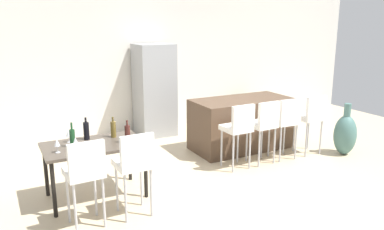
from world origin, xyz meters
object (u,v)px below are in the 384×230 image
object	(u,v)px
bar_chair_left	(239,126)
refrigerator	(154,90)
wine_glass_near	(75,141)
potted_plant	(250,105)
dining_chair_far	(134,161)
bar_chair_far	(311,115)
floor_vase	(345,134)
dining_table	(94,149)
wine_bottle_corner	(86,131)
kitchen_island	(241,124)
wine_glass_end	(57,143)
wine_glass_far	(69,133)
bar_chair_middle	(264,122)
wine_bottle_right	(113,129)
wine_bottle_middle	(127,134)
dining_chair_near	(85,170)
bar_chair_right	(286,119)
wine_bottle_left	(72,138)

from	to	relation	value
bar_chair_left	refrigerator	size ratio (longest dim) A/B	0.57
wine_glass_near	potted_plant	bearing A→B (deg)	29.27
bar_chair_left	dining_chair_far	xyz separation A→B (m)	(-1.95, -0.70, 0.00)
bar_chair_far	floor_vase	bearing A→B (deg)	-29.20
dining_table	wine_glass_near	bearing A→B (deg)	-147.00
dining_chair_far	refrigerator	world-z (taller)	refrigerator
wine_bottle_corner	wine_glass_near	xyz separation A→B (m)	(-0.22, -0.40, -0.00)
kitchen_island	wine_glass_end	bearing A→B (deg)	-164.73
wine_glass_near	floor_vase	world-z (taller)	wine_glass_near
wine_glass_end	refrigerator	xyz separation A→B (m)	(2.28, 2.48, 0.06)
bar_chair_left	refrigerator	distance (m)	2.43
bar_chair_left	wine_bottle_corner	world-z (taller)	bar_chair_left
bar_chair_left	wine_glass_far	size ratio (longest dim) A/B	6.03
bar_chair_middle	wine_bottle_right	world-z (taller)	bar_chair_middle
wine_glass_far	wine_glass_near	bearing A→B (deg)	-88.32
wine_bottle_middle	floor_vase	distance (m)	3.91
refrigerator	floor_vase	xyz separation A→B (m)	(2.47, -2.68, -0.56)
bar_chair_middle	bar_chair_far	world-z (taller)	same
dining_chair_near	wine_bottle_right	distance (m)	1.11
wine_glass_end	kitchen_island	bearing A→B (deg)	15.27
dining_chair_near	wine_glass_near	distance (m)	0.60
bar_chair_far	potted_plant	xyz separation A→B (m)	(0.45, 2.37, -0.33)
bar_chair_middle	wine_glass_end	size ratio (longest dim) A/B	6.03
bar_chair_right	dining_chair_far	distance (m)	2.98
dining_chair_far	wine_bottle_right	bearing A→B (deg)	88.43
wine_bottle_right	wine_bottle_middle	bearing A→B (deg)	-75.09
wine_bottle_corner	floor_vase	world-z (taller)	wine_bottle_corner
kitchen_island	dining_table	world-z (taller)	kitchen_island
dining_table	wine_glass_end	distance (m)	0.53
bar_chair_right	wine_glass_near	xyz separation A→B (m)	(-3.44, -0.12, 0.17)
bar_chair_middle	dining_chair_far	bearing A→B (deg)	-163.91
dining_chair_far	floor_vase	size ratio (longest dim) A/B	1.16
dining_table	potted_plant	distance (m)	4.81
bar_chair_far	wine_glass_far	world-z (taller)	bar_chair_far
bar_chair_right	wine_bottle_corner	size ratio (longest dim) A/B	3.44
bar_chair_right	wine_bottle_right	distance (m)	2.88
dining_chair_near	wine_bottle_middle	world-z (taller)	dining_chair_near
dining_chair_far	bar_chair_left	bearing A→B (deg)	19.87
wine_glass_end	wine_glass_near	bearing A→B (deg)	-8.51
wine_bottle_right	wine_bottle_left	xyz separation A→B (m)	(-0.58, -0.17, 0.01)
wine_bottle_left	wine_bottle_corner	size ratio (longest dim) A/B	1.04
wine_glass_end	bar_chair_right	bearing A→B (deg)	1.42
kitchen_island	refrigerator	size ratio (longest dim) A/B	0.98
kitchen_island	wine_glass_near	world-z (taller)	kitchen_island
dining_table	wine_bottle_middle	bearing A→B (deg)	-22.76
kitchen_island	bar_chair_left	bearing A→B (deg)	-127.54
kitchen_island	wine_bottle_left	bearing A→B (deg)	-166.06
bar_chair_right	wine_glass_end	xyz separation A→B (m)	(-3.65, -0.09, 0.17)
dining_chair_near	potted_plant	xyz separation A→B (m)	(4.48, 3.08, -0.33)
bar_chair_far	dining_chair_near	distance (m)	4.09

